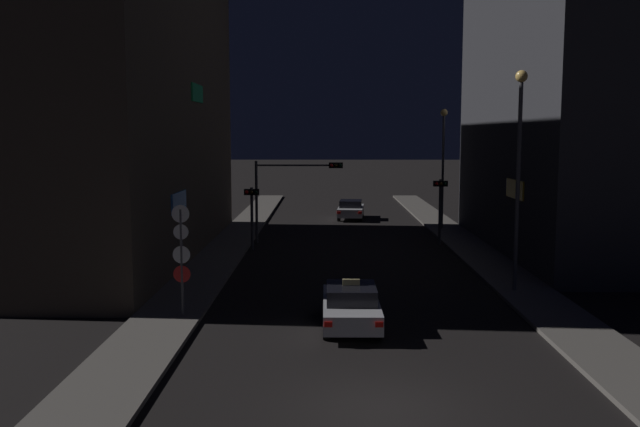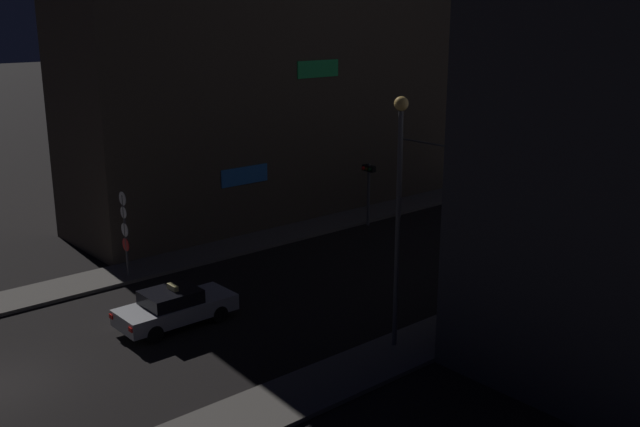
# 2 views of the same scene
# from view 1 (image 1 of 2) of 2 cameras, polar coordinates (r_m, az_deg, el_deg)

# --- Properties ---
(ground_plane) EXTENTS (300.00, 300.00, 0.00)m
(ground_plane) POSITION_cam_1_polar(r_m,az_deg,el_deg) (16.23, 5.13, -16.12)
(ground_plane) COLOR black
(sidewalk_left) EXTENTS (2.35, 54.67, 0.15)m
(sidewalk_left) POSITION_cam_1_polar(r_m,az_deg,el_deg) (41.07, -7.10, -2.04)
(sidewalk_left) COLOR #5B5651
(sidewalk_left) RESTS_ON ground_plane
(sidewalk_right) EXTENTS (2.35, 54.67, 0.15)m
(sidewalk_right) POSITION_cam_1_polar(r_m,az_deg,el_deg) (41.48, 11.49, -2.03)
(sidewalk_right) COLOR #5B5651
(sidewalk_right) RESTS_ON ground_plane
(building_facade_left) EXTENTS (6.54, 24.55, 18.13)m
(building_facade_left) POSITION_cam_1_polar(r_m,az_deg,el_deg) (36.37, -15.47, 10.86)
(building_facade_left) COLOR #473D33
(building_facade_left) RESTS_ON ground_plane
(building_facade_right) EXTENTS (9.41, 19.48, 20.31)m
(building_facade_right) POSITION_cam_1_polar(r_m,az_deg,el_deg) (39.04, 21.62, 11.94)
(building_facade_right) COLOR #333338
(building_facade_right) RESTS_ON ground_plane
(taxi) EXTENTS (1.82, 4.45, 1.62)m
(taxi) POSITION_cam_1_polar(r_m,az_deg,el_deg) (22.30, 2.61, -7.72)
(taxi) COLOR #B7B7BC
(taxi) RESTS_ON ground_plane
(far_car) EXTENTS (2.16, 4.58, 1.42)m
(far_car) POSITION_cam_1_polar(r_m,az_deg,el_deg) (50.17, 2.61, 0.36)
(far_car) COLOR #B7B7BC
(far_car) RESTS_ON ground_plane
(traffic_light_overhead) EXTENTS (5.05, 0.42, 4.74)m
(traffic_light_overhead) POSITION_cam_1_polar(r_m,az_deg,el_deg) (38.94, -2.36, 2.63)
(traffic_light_overhead) COLOR #47474C
(traffic_light_overhead) RESTS_ON ground_plane
(traffic_light_left_kerb) EXTENTS (0.80, 0.42, 3.42)m
(traffic_light_left_kerb) POSITION_cam_1_polar(r_m,az_deg,el_deg) (36.69, -5.76, 0.72)
(traffic_light_left_kerb) COLOR #47474C
(traffic_light_left_kerb) RESTS_ON ground_plane
(traffic_light_right_kerb) EXTENTS (0.80, 0.42, 3.74)m
(traffic_light_right_kerb) POSITION_cam_1_polar(r_m,az_deg,el_deg) (39.00, 10.07, 1.30)
(traffic_light_right_kerb) COLOR #47474C
(traffic_light_right_kerb) RESTS_ON ground_plane
(sign_pole_left) EXTENTS (0.60, 0.10, 3.77)m
(sign_pole_left) POSITION_cam_1_polar(r_m,az_deg,el_deg) (23.39, -11.56, -3.27)
(sign_pole_left) COLOR #47474C
(sign_pole_left) RESTS_ON sidewalk_left
(street_lamp_near_block) EXTENTS (0.47, 0.47, 8.56)m
(street_lamp_near_block) POSITION_cam_1_polar(r_m,az_deg,el_deg) (27.40, 16.38, 5.03)
(street_lamp_near_block) COLOR #47474C
(street_lamp_near_block) RESTS_ON sidewalk_right
(street_lamp_far_block) EXTENTS (0.47, 0.47, 7.73)m
(street_lamp_far_block) POSITION_cam_1_polar(r_m,az_deg,el_deg) (44.77, 10.31, 5.15)
(street_lamp_far_block) COLOR #47474C
(street_lamp_far_block) RESTS_ON sidewalk_right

